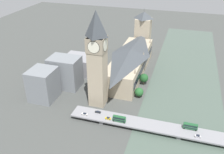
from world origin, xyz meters
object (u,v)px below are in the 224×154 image
road_bridge (180,131)px  car_northbound_mid (108,118)px  clock_tower (97,58)px  car_northbound_tail (98,112)px  parliament_hall (130,61)px  double_decker_bus_mid (119,119)px  double_decker_bus_rear (190,126)px  car_southbound_lead (85,114)px  car_northbound_lead (198,136)px  victoria_tower (143,32)px

road_bridge → car_northbound_mid: size_ratio=38.21×
clock_tower → car_northbound_tail: 42.87m
parliament_hall → double_decker_bus_mid: size_ratio=10.43×
double_decker_bus_rear → road_bridge: bearing=27.0°
car_northbound_mid → double_decker_bus_rear: bearing=-173.9°
double_decker_bus_rear → clock_tower: bearing=-13.0°
car_southbound_lead → car_northbound_lead: bearing=179.8°
car_northbound_mid → car_southbound_lead: bearing=0.5°
parliament_hall → victoria_tower: 66.30m
road_bridge → clock_tower: bearing=-17.0°
clock_tower → car_northbound_tail: size_ratio=17.32×
car_northbound_tail → double_decker_bus_rear: bearing=-179.2°
parliament_hall → double_decker_bus_mid: (-12.53, 87.47, -7.03)m
double_decker_bus_mid → car_northbound_tail: 20.17m
victoria_tower → parliament_hall: bearing=90.0°
car_northbound_tail → car_southbound_lead: 10.71m
victoria_tower → car_northbound_lead: bearing=114.4°
parliament_hall → car_northbound_lead: parliament_hall is taller
car_northbound_lead → parliament_hall: bearing=-51.6°
double_decker_bus_mid → car_northbound_lead: (-56.71, 0.03, -1.94)m
parliament_hall → car_northbound_mid: parliament_hall is taller
car_northbound_lead → car_southbound_lead: (84.98, -0.23, 0.00)m
double_decker_bus_rear → victoria_tower: bearing=-66.4°
car_northbound_mid → parliament_hall: bearing=-87.7°
parliament_hall → victoria_tower: size_ratio=1.92×
car_northbound_tail → clock_tower: bearing=-71.0°
clock_tower → victoria_tower: (-13.08, -128.09, -17.63)m
clock_tower → road_bridge: clock_tower is taller
clock_tower → double_decker_bus_rear: clock_tower is taller
double_decker_bus_rear → parliament_hall: bearing=-51.6°
car_northbound_lead → car_northbound_tail: size_ratio=0.91×
double_decker_bus_rear → car_southbound_lead: bearing=4.8°
road_bridge → double_decker_bus_rear: 8.57m
clock_tower → car_northbound_mid: 48.01m
parliament_hall → clock_tower: (13.14, 62.76, 28.96)m
parliament_hall → double_decker_bus_mid: 88.64m
car_northbound_mid → car_northbound_tail: 11.59m
double_decker_bus_mid → car_northbound_mid: (9.00, -0.38, -1.89)m
double_decker_bus_mid → car_southbound_lead: size_ratio=2.09×
parliament_hall → clock_tower: bearing=78.2°
victoria_tower → car_northbound_mid: 153.80m
car_northbound_mid → road_bridge: bearing=-176.9°
car_southbound_lead → double_decker_bus_mid: bearing=179.6°
double_decker_bus_rear → car_northbound_lead: size_ratio=2.39×
car_northbound_lead → double_decker_bus_rear: bearing=-52.0°
parliament_hall → car_northbound_mid: 87.62m
double_decker_bus_mid → double_decker_bus_rear: double_decker_bus_mid is taller
car_northbound_tail → car_southbound_lead: car_southbound_lead is taller
clock_tower → car_southbound_lead: size_ratio=16.86×
double_decker_bus_rear → car_northbound_tail: size_ratio=2.18×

